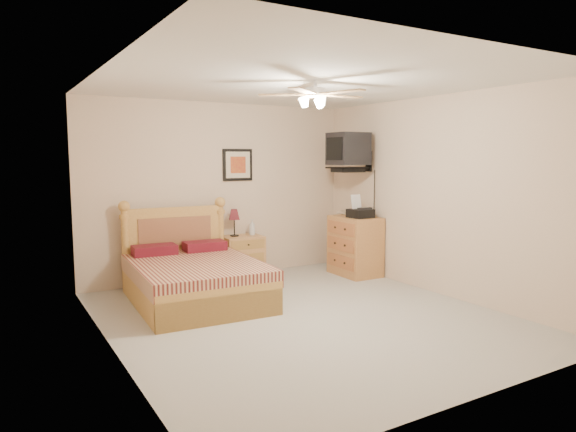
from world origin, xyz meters
The scene contains 17 objects.
floor centered at (0.00, 0.00, 0.00)m, with size 4.50×4.50×0.00m, color #A29D92.
ceiling centered at (0.00, 0.00, 2.50)m, with size 4.00×4.50×0.04m, color white.
wall_back centered at (0.00, 2.25, 1.25)m, with size 4.00×0.04×2.50m, color beige.
wall_front centered at (0.00, -2.25, 1.25)m, with size 4.00×0.04×2.50m, color beige.
wall_left centered at (-2.00, 0.00, 1.25)m, with size 0.04×4.50×2.50m, color beige.
wall_right centered at (2.00, 0.00, 1.25)m, with size 0.04×4.50×2.50m, color beige.
bed centered at (-0.81, 1.12, 0.59)m, with size 1.40×1.83×1.19m, color #BD853D, non-canonical shape.
nightstand centered at (0.23, 2.00, 0.30)m, with size 0.56×0.42×0.61m, color #A17841.
table_lamp centered at (0.12, 2.05, 0.80)m, with size 0.21×0.21×0.39m, color #531219, non-canonical shape.
lotion_bottle centered at (0.39, 2.02, 0.72)m, with size 0.09×0.09×0.23m, color silver.
framed_picture centered at (0.27, 2.23, 1.62)m, with size 0.46×0.04×0.46m, color black.
dresser centered at (1.73, 1.31, 0.43)m, with size 0.51×0.73×0.87m, color #A66839.
fax_machine centered at (1.71, 1.17, 1.03)m, with size 0.31×0.33×0.33m, color black, non-canonical shape.
magazine_lower centered at (1.71, 1.61, 0.88)m, with size 0.21×0.28×0.03m, color beige.
magazine_upper centered at (1.74, 1.63, 0.90)m, with size 0.21×0.29×0.02m, color tan.
wall_tv centered at (1.75, 1.34, 1.81)m, with size 0.56×0.46×0.58m, color black, non-canonical shape.
ceiling_fan centered at (0.00, -0.20, 2.36)m, with size 1.14×1.14×0.28m, color white, non-canonical shape.
Camera 1 is at (-2.92, -4.59, 1.73)m, focal length 32.00 mm.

